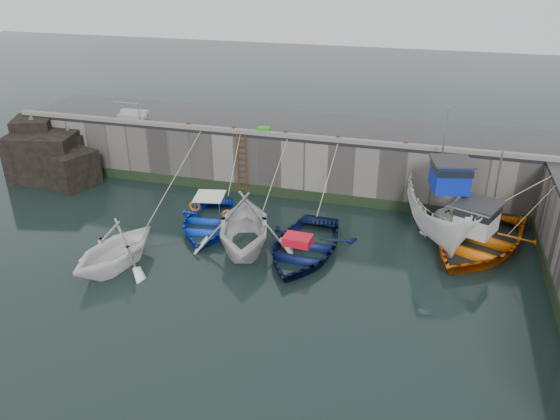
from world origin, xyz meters
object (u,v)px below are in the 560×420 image
(bollard_c, at_px, (286,134))
(boat_near_navy, at_px, (303,253))
(boat_near_blacktrim, at_px, (244,247))
(bollard_a, at_px, (188,125))
(boat_near_blue, at_px, (209,227))
(bollard_e, at_px, (406,144))
(boat_far_orange, at_px, (478,238))
(fish_crate, at_px, (264,130))
(bollard_d, at_px, (338,138))
(ladder, at_px, (242,164))
(bollard_b, at_px, (234,129))
(boat_near_white, at_px, (117,266))
(boat_far_white, at_px, (442,210))

(bollard_c, bearing_deg, boat_near_navy, -67.24)
(boat_near_blacktrim, height_order, bollard_a, bollard_a)
(boat_near_blue, xyz_separation_m, bollard_e, (8.19, 4.43, 3.30))
(boat_far_orange, height_order, fish_crate, boat_far_orange)
(bollard_a, bearing_deg, bollard_d, 0.00)
(bollard_c, height_order, bollard_e, same)
(ladder, bearing_deg, bollard_d, 4.00)
(boat_near_navy, relative_size, bollard_a, 19.81)
(bollard_b, bearing_deg, bollard_d, 0.00)
(boat_far_orange, relative_size, fish_crate, 12.64)
(boat_near_navy, bearing_deg, boat_far_orange, 23.15)
(boat_far_orange, height_order, bollard_b, boat_far_orange)
(boat_far_orange, bearing_deg, boat_near_blacktrim, -140.39)
(bollard_e, bearing_deg, boat_near_white, -140.34)
(bollard_b, height_order, bollard_c, same)
(bollard_d, distance_m, bollard_e, 3.20)
(bollard_c, xyz_separation_m, bollard_d, (2.60, 0.00, 0.00))
(boat_near_blue, height_order, bollard_a, bollard_a)
(boat_near_blacktrim, distance_m, boat_near_navy, 2.53)
(boat_near_white, xyz_separation_m, boat_far_white, (12.30, 6.50, 1.14))
(boat_near_white, distance_m, bollard_b, 9.42)
(boat_near_navy, bearing_deg, boat_near_blacktrim, -171.40)
(bollard_a, relative_size, bollard_b, 1.00)
(bollard_c, bearing_deg, boat_near_white, -118.06)
(bollard_a, bearing_deg, boat_near_blacktrim, -49.06)
(bollard_a, xyz_separation_m, bollard_d, (7.80, 0.00, 0.00))
(bollard_d, bearing_deg, boat_near_white, -129.85)
(boat_near_blue, relative_size, bollard_c, 17.88)
(boat_near_white, bearing_deg, boat_far_white, 39.86)
(boat_near_navy, relative_size, bollard_e, 19.81)
(fish_crate, height_order, bollard_c, fish_crate)
(boat_near_blacktrim, bearing_deg, fish_crate, 82.77)
(fish_crate, distance_m, bollard_e, 6.95)
(boat_near_white, xyz_separation_m, boat_near_navy, (6.92, 3.07, 0.00))
(boat_near_navy, height_order, bollard_e, bollard_e)
(ladder, xyz_separation_m, fish_crate, (1.05, 0.47, 1.73))
(bollard_e, bearing_deg, boat_near_blue, -151.60)
(boat_near_blue, distance_m, bollard_c, 6.02)
(boat_near_navy, height_order, boat_far_orange, boat_far_orange)
(boat_near_navy, relative_size, fish_crate, 8.96)
(bollard_d, bearing_deg, bollard_c, 180.00)
(boat_near_blue, distance_m, boat_near_blacktrim, 2.58)
(bollard_c, bearing_deg, bollard_d, 0.00)
(ladder, bearing_deg, boat_near_white, -106.12)
(boat_near_navy, bearing_deg, bollard_b, 135.56)
(boat_far_white, relative_size, fish_crate, 12.03)
(boat_far_white, xyz_separation_m, bollard_a, (-12.91, 2.12, 2.16))
(boat_near_navy, distance_m, bollard_b, 8.18)
(boat_near_navy, xyz_separation_m, bollard_a, (-7.53, 5.54, 3.30))
(boat_near_white, xyz_separation_m, boat_near_blacktrim, (4.40, 2.84, 0.00))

